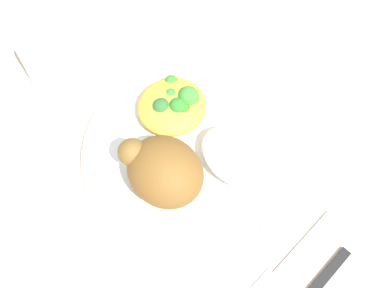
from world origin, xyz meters
TOP-DOWN VIEW (x-y plane):
  - ground_plane at (0.00, 0.00)m, footprint 2.00×2.00m
  - plate at (0.00, 0.00)m, footprint 0.30×0.30m
  - roasted_chicken at (-0.01, 0.06)m, footprint 0.11×0.09m
  - rice_pile at (-0.06, -0.02)m, footprint 0.10×0.08m
  - mac_cheese_with_broccoli at (0.06, -0.02)m, footprint 0.09×0.10m
  - fork at (-0.19, 0.03)m, footprint 0.02×0.14m
  - water_glass at (0.24, 0.05)m, footprint 0.06×0.06m
  - napkin at (0.21, -0.11)m, footprint 0.09×0.12m

SIDE VIEW (x-z plane):
  - ground_plane at x=0.00m, z-range 0.00..0.00m
  - napkin at x=0.21m, z-range 0.00..0.00m
  - fork at x=-0.19m, z-range 0.00..0.01m
  - plate at x=0.00m, z-range 0.00..0.02m
  - rice_pile at x=-0.06m, z-range 0.02..0.05m
  - mac_cheese_with_broccoli at x=0.06m, z-range 0.01..0.05m
  - water_glass at x=0.24m, z-range 0.00..0.10m
  - roasted_chicken at x=-0.01m, z-range 0.02..0.09m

